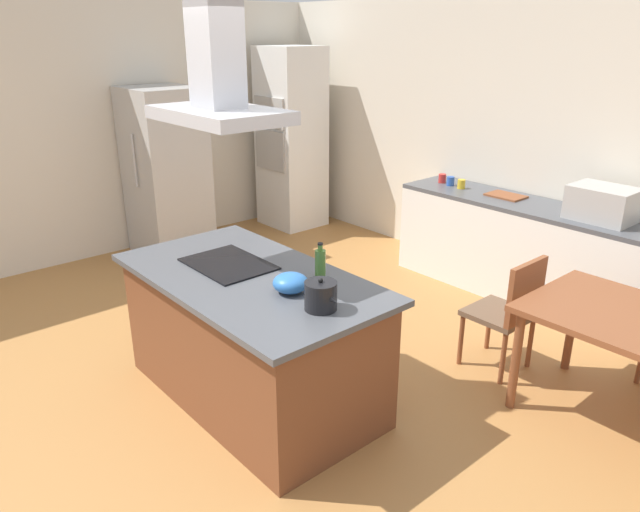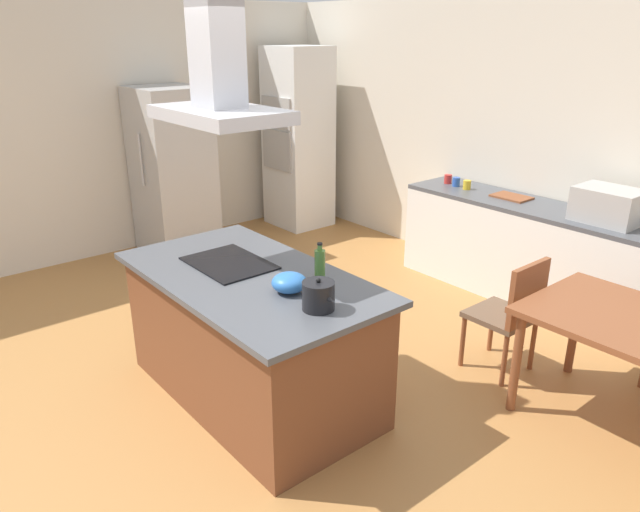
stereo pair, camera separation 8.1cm
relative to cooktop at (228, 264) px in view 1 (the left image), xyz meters
The scene contains 18 objects.
ground 1.77m from the cooktop, 80.71° to the left, with size 16.00×16.00×0.00m, color #AD753D.
wall_back 3.29m from the cooktop, 85.68° to the left, with size 7.20×0.10×2.70m, color beige.
wall_left 3.39m from the cooktop, 162.67° to the left, with size 0.10×8.80×2.70m, color beige.
kitchen_island 0.52m from the cooktop, ahead, with size 1.89×1.03×0.90m.
cooktop is the anchor object (origin of this frame).
tea_kettle 0.92m from the cooktop, ahead, with size 0.24×0.19×0.19m.
olive_oil_bottle 0.66m from the cooktop, 29.02° to the left, with size 0.07×0.07×0.23m.
mixing_bowl 0.63m from the cooktop, ahead, with size 0.22×0.22×0.12m, color #2D6BB7.
back_counter 2.96m from the cooktop, 80.33° to the left, with size 2.43×0.62×0.90m.
countertop_microwave 3.11m from the cooktop, 67.90° to the left, with size 0.50×0.38×0.28m, color #B2AFAA.
coffee_mug_red 2.96m from the cooktop, 99.65° to the left, with size 0.08×0.08×0.09m, color red.
coffee_mug_blue 2.91m from the cooktop, 97.26° to the left, with size 0.08×0.08×0.09m, color #2D56B2.
coffee_mug_yellow 2.87m from the cooktop, 94.39° to the left, with size 0.08×0.08×0.09m, color gold.
cutting_board 2.94m from the cooktop, 85.17° to the left, with size 0.34×0.24×0.02m, color brown.
wall_oven_stack 3.75m from the cooktop, 135.09° to the left, with size 0.70×0.66×2.20m.
refrigerator 2.90m from the cooktop, 160.62° to the left, with size 0.80×0.73×1.82m.
chair_at_left_end 2.03m from the cooktop, 53.18° to the left, with size 0.42×0.42×0.89m.
range_hood 1.20m from the cooktop, behind, with size 0.90×0.55×0.78m.
Camera 1 is at (2.96, -1.97, 2.38)m, focal length 33.42 mm.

